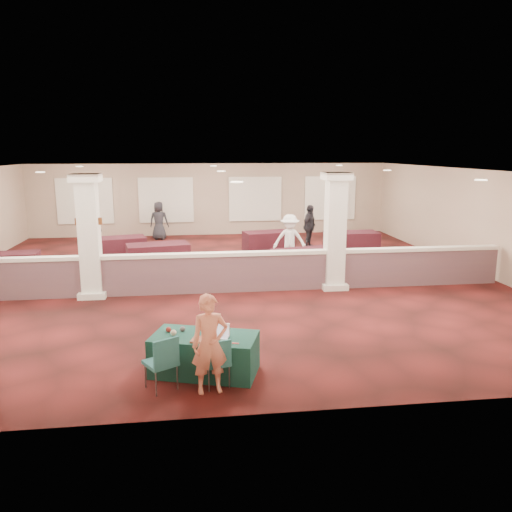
{
  "coord_description": "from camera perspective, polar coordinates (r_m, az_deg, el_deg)",
  "views": [
    {
      "loc": [
        -0.86,
        -14.59,
        3.78
      ],
      "look_at": [
        0.76,
        -2.0,
        1.08
      ],
      "focal_mm": 35.0,
      "sensor_mm": 36.0,
      "label": 1
    }
  ],
  "objects": [
    {
      "name": "wall_back",
      "position": [
        22.71,
        -5.15,
        6.45
      ],
      "size": [
        16.0,
        0.04,
        3.2
      ],
      "primitive_type": "cube",
      "color": "gray",
      "rests_on": "ground"
    },
    {
      "name": "yarn_grey",
      "position": [
        8.86,
        -8.39,
        -8.25
      ],
      "size": [
        0.1,
        0.1,
        0.1
      ],
      "primitive_type": "sphere",
      "color": "#4A4A4F",
      "rests_on": "near_table"
    },
    {
      "name": "ground",
      "position": [
        15.09,
        -3.82,
        -2.53
      ],
      "size": [
        16.0,
        16.0,
        0.0
      ],
      "primitive_type": "plane",
      "color": "#4F1413",
      "rests_on": "ground"
    },
    {
      "name": "woman",
      "position": [
        7.97,
        -5.3,
        -10.0
      ],
      "size": [
        0.63,
        0.46,
        1.61
      ],
      "primitive_type": "imported",
      "rotation": [
        0.0,
        0.0,
        0.14
      ],
      "color": "#E17862",
      "rests_on": "ground"
    },
    {
      "name": "sconce_left",
      "position": [
        13.53,
        -19.76,
        3.73
      ],
      "size": [
        0.12,
        0.12,
        0.18
      ],
      "color": "brown",
      "rests_on": "column_left"
    },
    {
      "name": "knitting",
      "position": [
        8.43,
        -6.08,
        -9.52
      ],
      "size": [
        0.44,
        0.38,
        0.03
      ],
      "primitive_type": "cube",
      "rotation": [
        0.0,
        0.0,
        -0.31
      ],
      "color": "#BE451E",
      "rests_on": "near_table"
    },
    {
      "name": "attendee_a",
      "position": [
        19.18,
        -18.35,
        2.53
      ],
      "size": [
        0.83,
        0.52,
        1.65
      ],
      "primitive_type": "imported",
      "rotation": [
        0.0,
        0.0,
        0.11
      ],
      "color": "black",
      "rests_on": "ground"
    },
    {
      "name": "far_table_front_right",
      "position": [
        15.64,
        5.28,
        -0.61
      ],
      "size": [
        2.04,
        1.35,
        0.76
      ],
      "primitive_type": "cube",
      "rotation": [
        0.0,
        0.0,
        0.24
      ],
      "color": "black",
      "rests_on": "ground"
    },
    {
      "name": "attendee_b",
      "position": [
        16.67,
        3.87,
        1.85
      ],
      "size": [
        1.15,
        0.66,
        1.7
      ],
      "primitive_type": "imported",
      "rotation": [
        0.0,
        0.0,
        -0.15
      ],
      "color": "silver",
      "rests_on": "ground"
    },
    {
      "name": "near_table",
      "position": [
        8.79,
        -5.89,
        -11.1
      ],
      "size": [
        1.96,
        1.38,
        0.68
      ],
      "primitive_type": "cube",
      "rotation": [
        0.0,
        0.0,
        -0.31
      ],
      "color": "#0F3A32",
      "rests_on": "ground"
    },
    {
      "name": "far_table_back_left",
      "position": [
        18.3,
        -15.5,
        0.88
      ],
      "size": [
        2.08,
        1.38,
        0.77
      ],
      "primitive_type": "cube",
      "rotation": [
        0.0,
        0.0,
        0.24
      ],
      "color": "black",
      "rests_on": "ground"
    },
    {
      "name": "attendee_d",
      "position": [
        21.83,
        -11.03,
        3.99
      ],
      "size": [
        0.86,
        0.54,
        1.64
      ],
      "primitive_type": "imported",
      "rotation": [
        0.0,
        0.0,
        3.01
      ],
      "color": "black",
      "rests_on": "ground"
    },
    {
      "name": "sconce_right",
      "position": [
        13.42,
        -17.43,
        3.83
      ],
      "size": [
        0.12,
        0.12,
        0.18
      ],
      "color": "brown",
      "rests_on": "column_left"
    },
    {
      "name": "column_right",
      "position": [
        13.81,
        9.01,
        2.93
      ],
      "size": [
        0.72,
        0.72,
        3.2
      ],
      "color": "silver",
      "rests_on": "ground"
    },
    {
      "name": "conf_chair_side",
      "position": [
        8.2,
        -10.59,
        -11.51
      ],
      "size": [
        0.62,
        0.62,
        0.91
      ],
      "rotation": [
        0.0,
        0.0,
        0.54
      ],
      "color": "#1E5557",
      "rests_on": "ground"
    },
    {
      "name": "partition_wall",
      "position": [
        13.5,
        -3.46,
        -1.78
      ],
      "size": [
        15.6,
        0.28,
        1.1
      ],
      "color": "#5A3D47",
      "rests_on": "ground"
    },
    {
      "name": "wall_right",
      "position": [
        17.2,
        23.8,
        3.7
      ],
      "size": [
        0.04,
        16.0,
        3.2
      ],
      "primitive_type": "cube",
      "color": "gray",
      "rests_on": "ground"
    },
    {
      "name": "far_table_back_right",
      "position": [
        19.04,
        10.82,
        1.55
      ],
      "size": [
        1.97,
        1.02,
        0.79
      ],
      "primitive_type": "cube",
      "rotation": [
        0.0,
        0.0,
        -0.02
      ],
      "color": "black",
      "rests_on": "ground"
    },
    {
      "name": "laptop_base",
      "position": [
        8.54,
        -4.2,
        -9.23
      ],
      "size": [
        0.36,
        0.3,
        0.02
      ],
      "primitive_type": "cube",
      "rotation": [
        0.0,
        0.0,
        -0.31
      ],
      "color": "silver",
      "rests_on": "near_table"
    },
    {
      "name": "ceiling",
      "position": [
        14.62,
        -4.0,
        9.7
      ],
      "size": [
        16.0,
        16.0,
        0.02
      ],
      "primitive_type": "cube",
      "color": "white",
      "rests_on": "wall_back"
    },
    {
      "name": "far_table_front_left",
      "position": [
        17.21,
        -26.28,
        -0.79
      ],
      "size": [
        1.75,
        1.01,
        0.68
      ],
      "primitive_type": "cube",
      "rotation": [
        0.0,
        0.0,
        0.11
      ],
      "color": "black",
      "rests_on": "ground"
    },
    {
      "name": "far_table_front_center",
      "position": [
        16.59,
        -11.11,
        0.02
      ],
      "size": [
        2.12,
        1.36,
        0.8
      ],
      "primitive_type": "cube",
      "rotation": [
        0.0,
        0.0,
        0.2
      ],
      "color": "black",
      "rests_on": "ground"
    },
    {
      "name": "yarn_red",
      "position": [
        8.88,
        -9.97,
        -8.28
      ],
      "size": [
        0.09,
        0.09,
        0.09
      ],
      "primitive_type": "sphere",
      "color": "maroon",
      "rests_on": "near_table"
    },
    {
      "name": "wall_front",
      "position": [
        6.99,
        0.11,
        -6.18
      ],
      "size": [
        16.0,
        0.04,
        3.2
      ],
      "primitive_type": "cube",
      "color": "gray",
      "rests_on": "ground"
    },
    {
      "name": "attendee_c",
      "position": [
        19.56,
        6.13,
        3.34
      ],
      "size": [
        0.98,
        1.09,
        1.71
      ],
      "primitive_type": "imported",
      "rotation": [
        0.0,
        0.0,
        0.94
      ],
      "color": "black",
      "rests_on": "ground"
    },
    {
      "name": "laptop_screen",
      "position": [
        8.6,
        -4.03,
        -8.28
      ],
      "size": [
        0.3,
        0.1,
        0.21
      ],
      "primitive_type": "cube",
      "rotation": [
        0.0,
        0.0,
        -0.31
      ],
      "color": "silver",
      "rests_on": "near_table"
    },
    {
      "name": "yarn_cream",
      "position": [
        8.71,
        -9.41,
        -8.64
      ],
      "size": [
        0.1,
        0.1,
        0.1
      ],
      "primitive_type": "sphere",
      "color": "beige",
      "rests_on": "near_table"
    },
    {
      "name": "scissors",
      "position": [
        8.28,
        -2.35,
        -9.94
      ],
      "size": [
        0.12,
        0.06,
        0.01
      ],
      "primitive_type": "cube",
      "rotation": [
        0.0,
        0.0,
        -0.31
      ],
      "color": "red",
      "rests_on": "near_table"
    },
    {
      "name": "conf_chair_main",
      "position": [
        8.2,
        -4.48,
        -11.65
      ],
      "size": [
        0.52,
        0.52,
        0.84
      ],
      "rotation": [
        0.0,
        0.0,
        0.28
      ],
      "color": "#1E5557",
      "rests_on": "ground"
    },
    {
      "name": "far_table_back_center",
      "position": [
        19.04,
        1.44,
        1.7
      ],
      "size": [
        1.99,
        1.26,
        0.75
      ],
      "primitive_type": "cube",
      "rotation": [
        0.0,
        0.0,
        0.19
      ],
      "color": "black",
      "rests_on": "ground"
    },
    {
      "name": "column_left",
      "position": [
        13.52,
        -18.5,
        2.26
      ],
      "size": [
        0.72,
        0.72,
        3.2
      ],
      "color": "silver",
      "rests_on": "ground"
    },
    {
      "name": "screen_glow",
      "position": [
        8.6,
        -4.04,
        -8.39
      ],
      "size": [
        0.27,
        0.09,
        0.18
      ],
      "primitive_type": "cube",
      "rotation": [
        0.0,
        0.0,
        -0.31
      ],
      "color": "silver",
      "rests_on": "near_table"
    }
  ]
}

